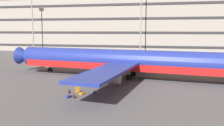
# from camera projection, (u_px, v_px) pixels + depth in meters

# --- Properties ---
(ground_plane) EXTENTS (600.00, 600.00, 0.00)m
(ground_plane) POSITION_uv_depth(u_px,v_px,m) (118.00, 77.00, 41.30)
(ground_plane) COLOR #4C4C51
(terminal_structure) EXTENTS (165.23, 19.35, 18.91)m
(terminal_structure) POSITION_uv_depth(u_px,v_px,m) (144.00, 26.00, 90.00)
(terminal_structure) COLOR gray
(terminal_structure) RESTS_ON ground_plane
(airliner) EXTENTS (43.41, 35.43, 10.05)m
(airliner) POSITION_uv_depth(u_px,v_px,m) (125.00, 61.00, 39.88)
(airliner) COLOR navy
(airliner) RESTS_ON ground_plane
(light_mast_far_left) EXTENTS (1.80, 0.50, 19.18)m
(light_mast_far_left) POSITION_uv_depth(u_px,v_px,m) (32.00, 20.00, 84.22)
(light_mast_far_left) COLOR gray
(light_mast_far_left) RESTS_ON ground_plane
(light_mast_left) EXTENTS (1.80, 0.50, 24.43)m
(light_mast_left) POSITION_uv_depth(u_px,v_px,m) (141.00, 11.00, 75.91)
(light_mast_left) COLOR gray
(light_mast_left) RESTS_ON ground_plane
(suitcase_teal) EXTENTS (0.63, 0.75, 0.24)m
(suitcase_teal) POSITION_uv_depth(u_px,v_px,m) (82.00, 93.00, 29.95)
(suitcase_teal) COLOR orange
(suitcase_teal) RESTS_ON ground_plane
(suitcase_navy) EXTENTS (0.61, 0.81, 0.26)m
(suitcase_navy) POSITION_uv_depth(u_px,v_px,m) (69.00, 97.00, 28.51)
(suitcase_navy) COLOR navy
(suitcase_navy) RESTS_ON ground_plane
(suitcase_scuffed) EXTENTS (0.48, 0.45, 0.97)m
(suitcase_scuffed) POSITION_uv_depth(u_px,v_px,m) (78.00, 90.00, 30.61)
(suitcase_scuffed) COLOR orange
(suitcase_scuffed) RESTS_ON ground_plane
(backpack_orange) EXTENTS (0.37, 0.29, 0.51)m
(backpack_orange) POSITION_uv_depth(u_px,v_px,m) (94.00, 93.00, 29.90)
(backpack_orange) COLOR navy
(backpack_orange) RESTS_ON ground_plane
(backpack_red) EXTENTS (0.37, 0.42, 0.55)m
(backpack_red) POSITION_uv_depth(u_px,v_px,m) (74.00, 96.00, 28.30)
(backpack_red) COLOR #592619
(backpack_red) RESTS_ON ground_plane
(backpack_laid_flat) EXTENTS (0.37, 0.36, 0.54)m
(backpack_laid_flat) POSITION_uv_depth(u_px,v_px,m) (69.00, 91.00, 30.45)
(backpack_laid_flat) COLOR #592619
(backpack_laid_flat) RESTS_ON ground_plane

